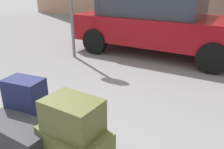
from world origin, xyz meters
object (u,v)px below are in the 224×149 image
Objects in this scene: duffel_bag_olive_stacked_top at (75,149)px; suitcase_navy_rear_left at (27,106)px; duffel_bag_charcoal_rear_right at (19,137)px; duffel_bag_olive_topmost_pile at (72,116)px; parked_car at (158,24)px.

duffel_bag_olive_stacked_top is 0.72m from suitcase_navy_rear_left.
duffel_bag_charcoal_rear_right is 0.63m from duffel_bag_olive_topmost_pile.
duffel_bag_charcoal_rear_right is 1.20× the size of suitcase_navy_rear_left.
duffel_bag_olive_stacked_top is 1.31× the size of duffel_bag_olive_topmost_pile.
suitcase_navy_rear_left is (-0.69, 0.17, 0.11)m from duffel_bag_olive_stacked_top.
parked_car reaches higher than duffel_bag_olive_topmost_pile.
duffel_bag_olive_stacked_top is 0.13× the size of parked_car.
suitcase_navy_rear_left is 0.73m from duffel_bag_olive_topmost_pile.
duffel_bag_olive_stacked_top is 0.97× the size of suitcase_navy_rear_left.
duffel_bag_olive_stacked_top is 0.81× the size of duffel_bag_charcoal_rear_right.
suitcase_navy_rear_left reaches higher than duffel_bag_charcoal_rear_right.
duffel_bag_olive_topmost_pile is at bearing -79.48° from parked_car.
suitcase_navy_rear_left is at bearing -87.79° from parked_car.
duffel_bag_olive_stacked_top is 0.54m from duffel_bag_charcoal_rear_right.
duffel_bag_olive_topmost_pile is at bearing 12.79° from duffel_bag_charcoal_rear_right.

